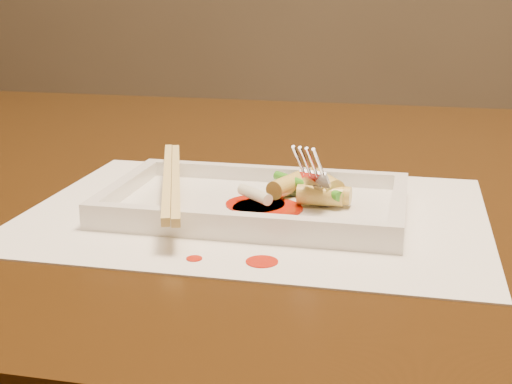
% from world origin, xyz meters
% --- Properties ---
extents(table, '(1.40, 0.90, 0.75)m').
position_xyz_m(table, '(0.00, 0.00, 0.65)').
color(table, black).
rests_on(table, ground).
extents(placemat, '(0.40, 0.30, 0.00)m').
position_xyz_m(placemat, '(0.08, -0.16, 0.75)').
color(placemat, white).
rests_on(placemat, table).
extents(sauce_splatter_a, '(0.02, 0.02, 0.00)m').
position_xyz_m(sauce_splatter_a, '(0.11, -0.27, 0.75)').
color(sauce_splatter_a, '#BD1605').
rests_on(sauce_splatter_a, placemat).
extents(sauce_splatter_b, '(0.01, 0.01, 0.00)m').
position_xyz_m(sauce_splatter_b, '(0.06, -0.28, 0.75)').
color(sauce_splatter_b, '#BD1605').
rests_on(sauce_splatter_b, placemat).
extents(plate_base, '(0.26, 0.16, 0.01)m').
position_xyz_m(plate_base, '(0.08, -0.16, 0.76)').
color(plate_base, white).
rests_on(plate_base, placemat).
extents(plate_rim_far, '(0.26, 0.01, 0.01)m').
position_xyz_m(plate_rim_far, '(0.08, -0.08, 0.77)').
color(plate_rim_far, white).
rests_on(plate_rim_far, plate_base).
extents(plate_rim_near, '(0.26, 0.01, 0.01)m').
position_xyz_m(plate_rim_near, '(0.08, -0.23, 0.77)').
color(plate_rim_near, white).
rests_on(plate_rim_near, plate_base).
extents(plate_rim_left, '(0.01, 0.14, 0.01)m').
position_xyz_m(plate_rim_left, '(-0.04, -0.16, 0.77)').
color(plate_rim_left, white).
rests_on(plate_rim_left, plate_base).
extents(plate_rim_right, '(0.01, 0.14, 0.01)m').
position_xyz_m(plate_rim_right, '(0.21, -0.16, 0.77)').
color(plate_rim_right, white).
rests_on(plate_rim_right, plate_base).
extents(veg_piece, '(0.04, 0.04, 0.01)m').
position_xyz_m(veg_piece, '(0.12, -0.12, 0.77)').
color(veg_piece, black).
rests_on(veg_piece, plate_base).
extents(scallion_white, '(0.04, 0.03, 0.01)m').
position_xyz_m(scallion_white, '(0.09, -0.17, 0.77)').
color(scallion_white, '#EAEACC').
rests_on(scallion_white, plate_base).
extents(scallion_green, '(0.07, 0.06, 0.01)m').
position_xyz_m(scallion_green, '(0.13, -0.14, 0.77)').
color(scallion_green, '#2B8B16').
rests_on(scallion_green, plate_base).
extents(chopstick_a, '(0.09, 0.24, 0.01)m').
position_xyz_m(chopstick_a, '(0.00, -0.16, 0.78)').
color(chopstick_a, '#E1C570').
rests_on(chopstick_a, plate_rim_near).
extents(chopstick_b, '(0.09, 0.24, 0.01)m').
position_xyz_m(chopstick_b, '(0.01, -0.16, 0.78)').
color(chopstick_b, '#E1C570').
rests_on(chopstick_b, plate_rim_near).
extents(fork, '(0.09, 0.10, 0.14)m').
position_xyz_m(fork, '(0.15, -0.14, 0.83)').
color(fork, silver).
rests_on(fork, plate_base).
extents(sauce_blob_0, '(0.05, 0.05, 0.00)m').
position_xyz_m(sauce_blob_0, '(0.09, -0.16, 0.76)').
color(sauce_blob_0, '#BD1605').
rests_on(sauce_blob_0, plate_base).
extents(sauce_blob_1, '(0.06, 0.06, 0.00)m').
position_xyz_m(sauce_blob_1, '(0.10, -0.17, 0.76)').
color(sauce_blob_1, '#BD1605').
rests_on(sauce_blob_1, plate_base).
extents(rice_cake_0, '(0.05, 0.05, 0.02)m').
position_xyz_m(rice_cake_0, '(0.13, -0.14, 0.77)').
color(rice_cake_0, '#E5D46B').
rests_on(rice_cake_0, plate_base).
extents(rice_cake_1, '(0.04, 0.02, 0.02)m').
position_xyz_m(rice_cake_1, '(0.15, -0.15, 0.77)').
color(rice_cake_1, '#E5D46B').
rests_on(rice_cake_1, plate_base).
extents(rice_cake_2, '(0.04, 0.05, 0.02)m').
position_xyz_m(rice_cake_2, '(0.14, -0.14, 0.78)').
color(rice_cake_2, '#E5D46B').
rests_on(rice_cake_2, plate_base).
extents(rice_cake_3, '(0.04, 0.02, 0.02)m').
position_xyz_m(rice_cake_3, '(0.14, -0.16, 0.77)').
color(rice_cake_3, '#E5D46B').
rests_on(rice_cake_3, plate_base).
extents(rice_cake_4, '(0.03, 0.05, 0.02)m').
position_xyz_m(rice_cake_4, '(0.11, -0.13, 0.77)').
color(rice_cake_4, '#E5D46B').
rests_on(rice_cake_4, plate_base).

